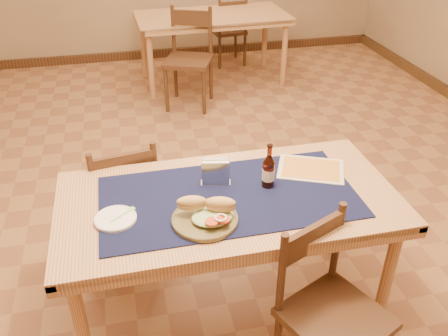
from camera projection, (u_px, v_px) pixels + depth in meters
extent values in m
cube|color=#976942|center=(202.00, 221.00, 3.30)|extent=(6.00, 7.00, 0.02)
cylinder|color=tan|center=(83.00, 335.00, 2.04)|extent=(0.06, 0.06, 0.71)
cylinder|color=tan|center=(386.00, 281.00, 2.32)|extent=(0.06, 0.06, 0.71)
cylinder|color=tan|center=(86.00, 240.00, 2.57)|extent=(0.06, 0.06, 0.71)
cylinder|color=tan|center=(332.00, 205.00, 2.84)|extent=(0.06, 0.06, 0.71)
cube|color=tan|center=(229.00, 200.00, 2.25)|extent=(1.60, 0.80, 0.04)
cube|color=#0F1239|center=(229.00, 196.00, 2.23)|extent=(1.20, 0.60, 0.01)
cube|color=#432D18|center=(152.00, 54.00, 6.13)|extent=(6.00, 0.06, 0.10)
cylinder|color=tan|center=(151.00, 66.00, 4.88)|extent=(0.06, 0.06, 0.71)
cylinder|color=tan|center=(284.00, 54.00, 5.19)|extent=(0.06, 0.06, 0.71)
cylinder|color=tan|center=(144.00, 47.00, 5.41)|extent=(0.06, 0.06, 0.71)
cylinder|color=tan|center=(265.00, 37.00, 5.73)|extent=(0.06, 0.06, 0.71)
cube|color=tan|center=(212.00, 16.00, 5.10)|extent=(1.65, 0.87, 0.04)
cylinder|color=#432D18|center=(147.00, 204.00, 3.10)|extent=(0.03, 0.03, 0.42)
cylinder|color=#432D18|center=(95.00, 216.00, 2.99)|extent=(0.03, 0.03, 0.42)
cylinder|color=#432D18|center=(161.00, 234.00, 2.84)|extent=(0.03, 0.03, 0.42)
cylinder|color=#432D18|center=(105.00, 248.00, 2.73)|extent=(0.03, 0.03, 0.42)
cube|color=#432D18|center=(123.00, 197.00, 2.81)|extent=(0.45, 0.45, 0.04)
cube|color=#432D18|center=(123.00, 165.00, 2.50)|extent=(0.33, 0.08, 0.13)
cylinder|color=#432D18|center=(156.00, 176.00, 2.61)|extent=(0.03, 0.03, 0.43)
cylinder|color=#432D18|center=(94.00, 189.00, 2.50)|extent=(0.03, 0.03, 0.43)
cylinder|color=#432D18|center=(328.00, 309.00, 2.35)|extent=(0.03, 0.03, 0.42)
cube|color=#432D18|center=(336.00, 318.00, 2.03)|extent=(0.52, 0.52, 0.04)
cube|color=#432D18|center=(313.00, 238.00, 1.98)|extent=(0.32, 0.16, 0.13)
cylinder|color=#432D18|center=(282.00, 275.00, 1.95)|extent=(0.03, 0.03, 0.43)
cylinder|color=#432D18|center=(337.00, 242.00, 2.13)|extent=(0.03, 0.03, 0.43)
cylinder|color=#432D18|center=(166.00, 89.00, 4.66)|extent=(0.04, 0.04, 0.47)
cylinder|color=#432D18|center=(204.00, 92.00, 4.61)|extent=(0.04, 0.04, 0.47)
cylinder|color=#432D18|center=(176.00, 76.00, 4.97)|extent=(0.04, 0.04, 0.47)
cylinder|color=#432D18|center=(211.00, 78.00, 4.92)|extent=(0.04, 0.04, 0.47)
cube|color=#432D18|center=(188.00, 61.00, 4.66)|extent=(0.57, 0.57, 0.04)
cube|color=#432D18|center=(191.00, 18.00, 4.64)|extent=(0.36, 0.17, 0.15)
cylinder|color=#432D18|center=(173.00, 30.00, 4.73)|extent=(0.04, 0.04, 0.48)
cylinder|color=#432D18|center=(210.00, 32.00, 4.68)|extent=(0.04, 0.04, 0.48)
cylinder|color=#432D18|center=(236.00, 42.00, 6.06)|extent=(0.03, 0.03, 0.41)
cylinder|color=#432D18|center=(211.00, 45.00, 5.97)|extent=(0.03, 0.03, 0.41)
cylinder|color=#432D18|center=(245.00, 50.00, 5.80)|extent=(0.03, 0.03, 0.41)
cylinder|color=#432D18|center=(220.00, 52.00, 5.71)|extent=(0.03, 0.03, 0.41)
cube|color=#432D18|center=(228.00, 31.00, 5.78)|extent=(0.42, 0.42, 0.04)
cube|color=#432D18|center=(233.00, 7.00, 5.47)|extent=(0.33, 0.06, 0.13)
cylinder|color=#432D18|center=(246.00, 16.00, 5.58)|extent=(0.03, 0.03, 0.42)
cylinder|color=#432D18|center=(220.00, 18.00, 5.48)|extent=(0.03, 0.03, 0.42)
cylinder|color=brown|center=(205.00, 220.00, 2.07)|extent=(0.29, 0.29, 0.02)
torus|color=brown|center=(205.00, 218.00, 2.06)|extent=(0.29, 0.29, 0.01)
ellipsoid|color=#B7CC8C|center=(212.00, 217.00, 2.04)|extent=(0.18, 0.14, 0.03)
ellipsoid|color=tan|center=(191.00, 203.00, 2.06)|extent=(0.13, 0.07, 0.07)
ellipsoid|color=tan|center=(221.00, 205.00, 2.05)|extent=(0.14, 0.09, 0.07)
cylinder|color=#BF3919|center=(212.00, 222.00, 1.98)|extent=(0.06, 0.06, 0.01)
cylinder|color=#BF3919|center=(224.00, 220.00, 2.00)|extent=(0.05, 0.05, 0.01)
torus|color=white|center=(221.00, 218.00, 1.99)|extent=(0.06, 0.06, 0.01)
cylinder|color=white|center=(115.00, 219.00, 2.07)|extent=(0.19, 0.19, 0.01)
torus|color=white|center=(115.00, 218.00, 2.07)|extent=(0.18, 0.18, 0.01)
cube|color=#84DF7A|center=(120.00, 216.00, 2.08)|extent=(0.09, 0.07, 0.00)
cube|color=#84DF7A|center=(132.00, 209.00, 2.12)|extent=(0.04, 0.04, 0.00)
cylinder|color=#47160C|center=(268.00, 174.00, 2.27)|extent=(0.06, 0.06, 0.13)
cone|color=#47160C|center=(269.00, 159.00, 2.23)|extent=(0.06, 0.06, 0.04)
cylinder|color=#47160C|center=(270.00, 151.00, 2.20)|extent=(0.02, 0.02, 0.05)
cylinder|color=#47160C|center=(270.00, 146.00, 2.19)|extent=(0.03, 0.03, 0.01)
cylinder|color=beige|center=(268.00, 174.00, 2.27)|extent=(0.06, 0.06, 0.06)
cube|color=silver|center=(216.00, 183.00, 2.32)|extent=(0.15, 0.08, 0.00)
cube|color=silver|center=(216.00, 174.00, 2.27)|extent=(0.13, 0.03, 0.12)
cube|color=silver|center=(215.00, 169.00, 2.31)|extent=(0.13, 0.03, 0.12)
cube|color=white|center=(216.00, 172.00, 2.29)|extent=(0.13, 0.06, 0.11)
cube|color=#437FD6|center=(216.00, 173.00, 2.27)|extent=(0.09, 0.02, 0.04)
cube|color=beige|center=(311.00, 169.00, 2.43)|extent=(0.40, 0.36, 0.00)
cube|color=#C27D32|center=(311.00, 168.00, 2.43)|extent=(0.34, 0.30, 0.00)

